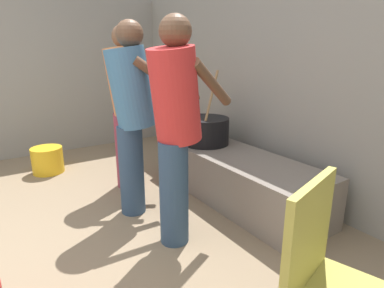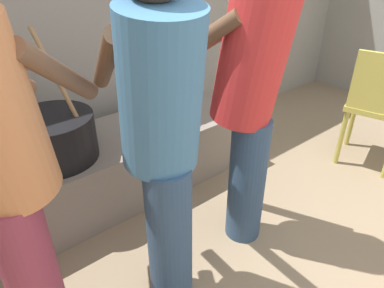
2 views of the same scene
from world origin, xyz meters
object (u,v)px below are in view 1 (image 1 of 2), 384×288
Objects in this scene: cooking_pot_main at (206,131)px; cook_in_blue_shirt at (132,109)px; cook_in_red_shirt at (176,121)px; bucket_yellow_plastic at (48,160)px; cook_in_orange_shirt at (126,99)px.

cook_in_blue_shirt is at bearing -78.29° from cooking_pot_main.
cooking_pot_main is 1.09m from cook_in_red_shirt.
cooking_pot_main is 1.81m from bucket_yellow_plastic.
cook_in_blue_shirt is 0.55m from cook_in_red_shirt.
cook_in_red_shirt is (0.72, -0.76, 0.31)m from cooking_pot_main.
cook_in_blue_shirt is at bearing -172.86° from cook_in_red_shirt.
cook_in_orange_shirt is at bearing 162.98° from cook_in_blue_shirt.
bucket_yellow_plastic is at bearing -164.67° from cook_in_red_shirt.
bucket_yellow_plastic is (-1.93, -0.53, -0.72)m from cook_in_red_shirt.
cook_in_red_shirt reaches higher than bucket_yellow_plastic.
cook_in_blue_shirt is 4.60× the size of bucket_yellow_plastic.
cook_in_blue_shirt is (0.52, -0.16, -0.00)m from cook_in_orange_shirt.
bucket_yellow_plastic is at bearing -133.28° from cooking_pot_main.
cook_in_orange_shirt is at bearing 175.12° from cook_in_red_shirt.
cook_in_orange_shirt is 1.07m from cook_in_red_shirt.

